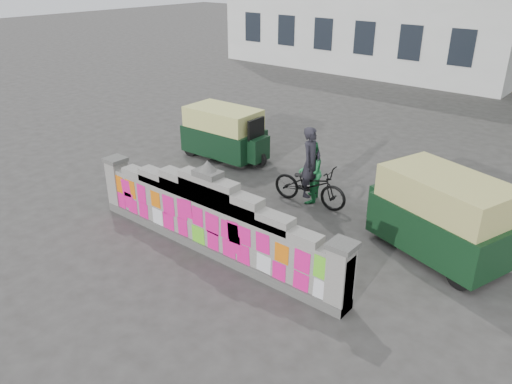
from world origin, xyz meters
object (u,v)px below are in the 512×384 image
(rickshaw_left, at_px, (225,133))
(rickshaw_right, at_px, (440,214))
(cyclist_bike, at_px, (310,185))
(pedestrian, at_px, (310,172))
(cyclist_rider, at_px, (310,172))

(rickshaw_left, bearing_deg, rickshaw_right, -12.31)
(cyclist_bike, bearing_deg, pedestrian, 33.15)
(cyclist_rider, bearing_deg, cyclist_bike, -0.00)
(cyclist_bike, distance_m, cyclist_rider, 0.35)
(cyclist_bike, bearing_deg, rickshaw_left, 68.03)
(cyclist_rider, height_order, pedestrian, cyclist_rider)
(cyclist_rider, relative_size, rickshaw_right, 0.54)
(pedestrian, relative_size, rickshaw_left, 0.56)
(rickshaw_left, height_order, rickshaw_right, rickshaw_right)
(cyclist_rider, bearing_deg, pedestrian, 33.15)
(pedestrian, distance_m, rickshaw_left, 3.77)
(rickshaw_right, bearing_deg, cyclist_bike, 13.99)
(cyclist_bike, height_order, pedestrian, pedestrian)
(pedestrian, height_order, rickshaw_right, rickshaw_right)
(cyclist_rider, distance_m, rickshaw_right, 3.26)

